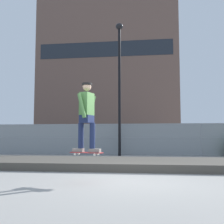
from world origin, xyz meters
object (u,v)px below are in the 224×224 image
Objects in this scene: skateboard at (86,153)px; parked_car_near at (82,140)px; skater at (87,112)px; street_lamp at (119,74)px.

parked_car_near is at bearing 104.03° from skateboard.
parked_car_near is (-3.27, 13.09, 0.14)m from skateboard.
skater is 13.51m from parked_car_near.
street_lamp is (-0.23, 9.52, 3.07)m from skater.
street_lamp is at bearing 91.41° from skater.
parked_car_near is at bearing 130.44° from street_lamp.
street_lamp reaches higher than skater.
skater is at bearing -135.00° from skateboard.
skater reaches higher than skateboard.
skater is 0.38× the size of parked_car_near.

